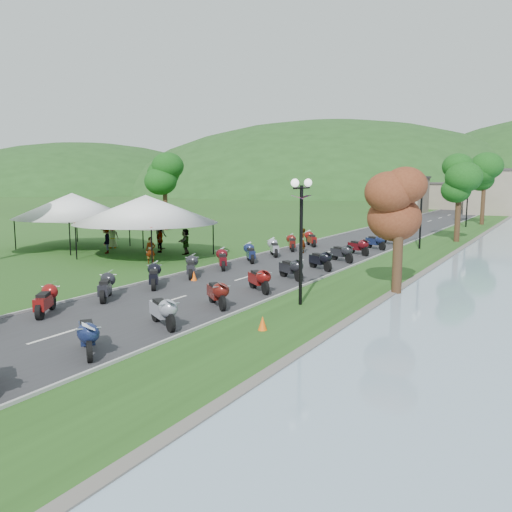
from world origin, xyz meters
The scene contains 10 objects.
road centered at (0.00, 40.00, 0.01)m, with size 7.00×120.00×0.02m, color #313134.
far_building centered at (-2.00, 85.00, 2.50)m, with size 18.00×16.00×5.00m, color gray.
moto_row_left centered at (-2.49, 17.70, 0.55)m, with size 2.60×37.95×1.10m, color #331411, non-canonical shape.
moto_row_right centered at (2.26, 22.78, 0.55)m, with size 2.60×36.01×1.10m, color #331411, non-canonical shape.
vendor_tent_main centered at (-9.39, 25.20, 2.00)m, with size 6.17×6.17×4.00m, color white, non-canonical shape.
vendor_tent_side centered at (-17.06, 25.98, 2.00)m, with size 5.62×5.62×4.00m, color white, non-canonical shape.
tree_lakeside centered at (7.73, 22.21, 3.20)m, with size 2.31×2.31×6.41m, color #195A17, non-canonical shape.
pedestrian_a centered at (-7.31, 23.16, 0.00)m, with size 0.58×0.42×1.59m, color slate.
pedestrian_b centered at (-11.24, 28.81, 0.00)m, with size 0.95×0.52×1.95m, color slate.
pedestrian_c centered at (-12.88, 25.04, 0.00)m, with size 1.22×0.50×1.88m, color slate.
Camera 1 is at (14.14, -1.39, 5.10)m, focal length 38.00 mm.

